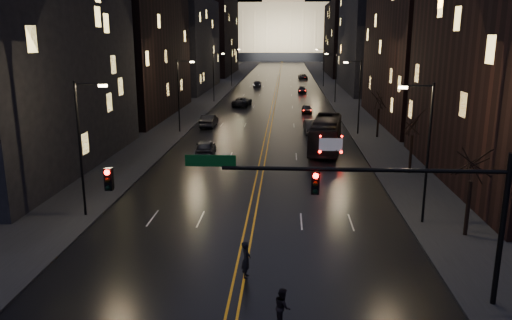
% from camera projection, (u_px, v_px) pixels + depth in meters
% --- Properties ---
extents(ground, '(900.00, 900.00, 0.00)m').
position_uv_depth(ground, '(235.00, 298.00, 22.84)').
color(ground, black).
rests_on(ground, ground).
extents(road, '(20.00, 320.00, 0.02)m').
position_uv_depth(road, '(279.00, 77.00, 148.79)').
color(road, black).
rests_on(road, ground).
extents(sidewalk_left, '(8.00, 320.00, 0.16)m').
position_uv_depth(sidewalk_left, '(232.00, 76.00, 149.60)').
color(sidewalk_left, black).
rests_on(sidewalk_left, ground).
extents(sidewalk_right, '(8.00, 320.00, 0.16)m').
position_uv_depth(sidewalk_right, '(326.00, 77.00, 147.95)').
color(sidewalk_right, black).
rests_on(sidewalk_right, ground).
extents(center_line, '(0.62, 320.00, 0.01)m').
position_uv_depth(center_line, '(279.00, 77.00, 148.79)').
color(center_line, orange).
rests_on(center_line, road).
extents(building_left_near, '(12.00, 28.00, 22.00)m').
position_uv_depth(building_left_near, '(16.00, 45.00, 42.74)').
color(building_left_near, black).
rests_on(building_left_near, ground).
extents(building_left_mid, '(12.00, 30.00, 28.00)m').
position_uv_depth(building_left_mid, '(129.00, 20.00, 73.03)').
color(building_left_mid, black).
rests_on(building_left_mid, ground).
extents(building_left_far, '(12.00, 34.00, 20.00)m').
position_uv_depth(building_left_far, '(183.00, 44.00, 110.81)').
color(building_left_far, black).
rests_on(building_left_far, ground).
extents(building_left_dist, '(12.00, 40.00, 24.00)m').
position_uv_depth(building_left_dist, '(213.00, 36.00, 156.83)').
color(building_left_dist, black).
rests_on(building_left_dist, ground).
extents(building_right_mid, '(12.00, 34.00, 26.00)m').
position_uv_depth(building_right_mid, '(374.00, 30.00, 107.62)').
color(building_right_mid, black).
rests_on(building_right_mid, ground).
extents(building_right_dist, '(12.00, 40.00, 22.00)m').
position_uv_depth(building_right_dist, '(348.00, 39.00, 154.61)').
color(building_right_dist, black).
rests_on(building_right_dist, ground).
extents(capitol, '(90.00, 50.00, 58.50)m').
position_uv_depth(capitol, '(283.00, 26.00, 260.93)').
color(capitol, black).
rests_on(capitol, ground).
extents(traffic_signal, '(17.29, 0.45, 7.00)m').
position_uv_depth(traffic_signal, '(372.00, 195.00, 21.26)').
color(traffic_signal, black).
rests_on(traffic_signal, ground).
extents(streetlamp_right_near, '(2.13, 0.25, 9.00)m').
position_uv_depth(streetlamp_right_near, '(425.00, 147.00, 30.67)').
color(streetlamp_right_near, black).
rests_on(streetlamp_right_near, ground).
extents(streetlamp_left_near, '(2.13, 0.25, 9.00)m').
position_uv_depth(streetlamp_left_near, '(82.00, 142.00, 31.94)').
color(streetlamp_left_near, black).
rests_on(streetlamp_left_near, ground).
extents(streetlamp_right_mid, '(2.13, 0.25, 9.00)m').
position_uv_depth(streetlamp_right_mid, '(358.00, 93.00, 59.74)').
color(streetlamp_right_mid, black).
rests_on(streetlamp_right_mid, ground).
extents(streetlamp_left_mid, '(2.13, 0.25, 9.00)m').
position_uv_depth(streetlamp_left_mid, '(180.00, 92.00, 61.01)').
color(streetlamp_left_mid, black).
rests_on(streetlamp_left_mid, ground).
extents(streetlamp_right_far, '(2.13, 0.25, 9.00)m').
position_uv_depth(streetlamp_right_far, '(335.00, 75.00, 88.81)').
color(streetlamp_right_far, black).
rests_on(streetlamp_right_far, ground).
extents(streetlamp_left_far, '(2.13, 0.25, 9.00)m').
position_uv_depth(streetlamp_left_far, '(214.00, 74.00, 90.08)').
color(streetlamp_left_far, black).
rests_on(streetlamp_left_far, ground).
extents(streetlamp_right_dist, '(2.13, 0.25, 9.00)m').
position_uv_depth(streetlamp_right_dist, '(323.00, 65.00, 117.87)').
color(streetlamp_right_dist, black).
rests_on(streetlamp_right_dist, ground).
extents(streetlamp_left_dist, '(2.13, 0.25, 9.00)m').
position_uv_depth(streetlamp_left_dist, '(232.00, 65.00, 119.14)').
color(streetlamp_left_dist, black).
rests_on(streetlamp_left_dist, ground).
extents(tree_right_near, '(2.40, 2.40, 6.65)m').
position_uv_depth(tree_right_near, '(473.00, 164.00, 28.74)').
color(tree_right_near, black).
rests_on(tree_right_near, ground).
extents(tree_right_mid, '(2.40, 2.40, 6.65)m').
position_uv_depth(tree_right_mid, '(413.00, 123.00, 42.31)').
color(tree_right_mid, black).
rests_on(tree_right_mid, ground).
extents(tree_right_far, '(2.40, 2.40, 6.65)m').
position_uv_depth(tree_right_far, '(379.00, 100.00, 57.81)').
color(tree_right_far, black).
rests_on(tree_right_far, ground).
extents(bus, '(4.39, 12.22, 3.33)m').
position_uv_depth(bus, '(326.00, 134.00, 52.70)').
color(bus, black).
rests_on(bus, ground).
extents(oncoming_car_a, '(2.28, 4.94, 1.64)m').
position_uv_depth(oncoming_car_a, '(205.00, 148.00, 50.11)').
color(oncoming_car_a, black).
rests_on(oncoming_car_a, ground).
extents(oncoming_car_b, '(1.91, 5.08, 1.66)m').
position_uv_depth(oncoming_car_b, '(209.00, 121.00, 66.11)').
color(oncoming_car_b, black).
rests_on(oncoming_car_b, ground).
extents(oncoming_car_c, '(3.31, 6.07, 1.61)m').
position_uv_depth(oncoming_car_c, '(242.00, 101.00, 85.91)').
color(oncoming_car_c, black).
rests_on(oncoming_car_c, ground).
extents(oncoming_car_d, '(2.23, 4.99, 1.42)m').
position_uv_depth(oncoming_car_d, '(257.00, 84.00, 119.25)').
color(oncoming_car_d, black).
rests_on(oncoming_car_d, ground).
extents(receding_car_a, '(2.06, 5.15, 1.67)m').
position_uv_depth(receding_car_a, '(312.00, 127.00, 61.50)').
color(receding_car_a, black).
rests_on(receding_car_a, ground).
extents(receding_car_b, '(1.58, 3.92, 1.33)m').
position_uv_depth(receding_car_b, '(307.00, 109.00, 77.85)').
color(receding_car_b, black).
rests_on(receding_car_b, ground).
extents(receding_car_c, '(1.90, 4.53, 1.31)m').
position_uv_depth(receding_car_c, '(302.00, 90.00, 105.86)').
color(receding_car_c, black).
rests_on(receding_car_c, ground).
extents(receding_car_d, '(2.65, 5.33, 1.45)m').
position_uv_depth(receding_car_d, '(303.00, 77.00, 140.03)').
color(receding_car_d, black).
rests_on(receding_car_d, ground).
extents(pedestrian_a, '(0.48, 0.71, 1.91)m').
position_uv_depth(pedestrian_a, '(246.00, 260.00, 24.63)').
color(pedestrian_a, black).
rests_on(pedestrian_a, ground).
extents(pedestrian_b, '(0.60, 0.88, 1.65)m').
position_uv_depth(pedestrian_b, '(283.00, 307.00, 20.58)').
color(pedestrian_b, black).
rests_on(pedestrian_b, ground).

